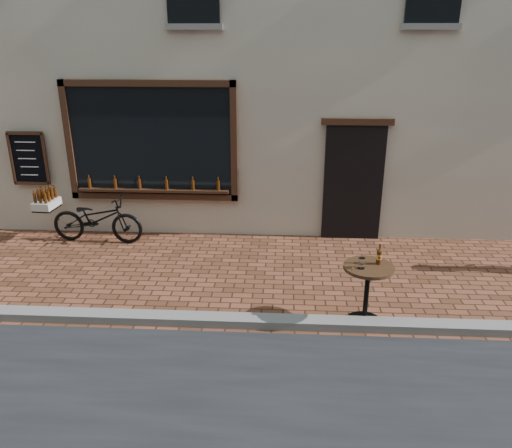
{
  "coord_description": "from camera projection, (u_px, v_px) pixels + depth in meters",
  "views": [
    {
      "loc": [
        0.6,
        -5.68,
        3.72
      ],
      "look_at": [
        0.2,
        1.2,
        1.1
      ],
      "focal_mm": 35.0,
      "sensor_mm": 36.0,
      "label": 1
    }
  ],
  "objects": [
    {
      "name": "ground",
      "position": [
        236.0,
        332.0,
        6.65
      ],
      "size": [
        90.0,
        90.0,
        0.0
      ],
      "primitive_type": "plane",
      "color": "#502B19",
      "rests_on": "ground"
    },
    {
      "name": "kerb",
      "position": [
        237.0,
        321.0,
        6.82
      ],
      "size": [
        90.0,
        0.25,
        0.12
      ],
      "primitive_type": "cube",
      "color": "slate",
      "rests_on": "ground"
    },
    {
      "name": "cargo_bicycle",
      "position": [
        95.0,
        218.0,
        9.43
      ],
      "size": [
        2.06,
        0.72,
        0.99
      ],
      "rotation": [
        0.0,
        0.0,
        1.51
      ],
      "color": "black",
      "rests_on": "ground"
    },
    {
      "name": "bistro_table",
      "position": [
        368.0,
        283.0,
        6.67
      ],
      "size": [
        0.67,
        0.67,
        1.16
      ],
      "color": "black",
      "rests_on": "ground"
    }
  ]
}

